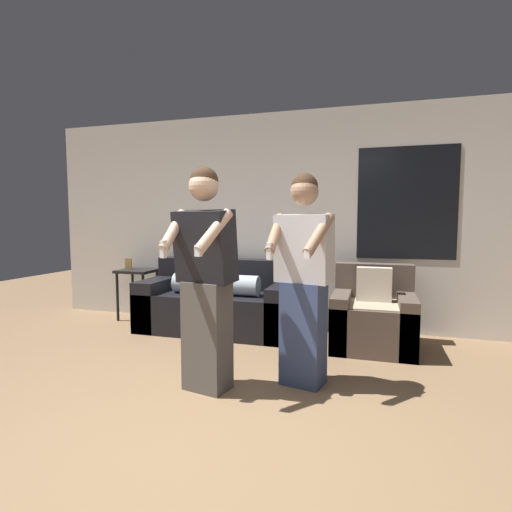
% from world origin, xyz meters
% --- Properties ---
extents(ground_plane, '(14.00, 14.00, 0.00)m').
position_xyz_m(ground_plane, '(0.00, 0.00, 0.00)').
color(ground_plane, '#846647').
extents(wall_back, '(6.87, 0.07, 2.70)m').
position_xyz_m(wall_back, '(0.02, 3.02, 1.35)').
color(wall_back, silver).
rests_on(wall_back, ground_plane).
extents(couch, '(1.92, 0.88, 0.86)m').
position_xyz_m(couch, '(-0.82, 2.53, 0.32)').
color(couch, black).
rests_on(couch, ground_plane).
extents(armchair, '(0.84, 0.84, 0.87)m').
position_xyz_m(armchair, '(0.98, 2.38, 0.32)').
color(armchair, brown).
rests_on(armchair, ground_plane).
extents(side_table, '(0.48, 0.44, 0.83)m').
position_xyz_m(side_table, '(-2.13, 2.74, 0.56)').
color(side_table, black).
rests_on(side_table, ground_plane).
extents(person_left, '(0.52, 0.55, 1.76)m').
position_xyz_m(person_left, '(-0.28, 0.87, 0.89)').
color(person_left, '#56514C').
rests_on(person_left, ground_plane).
extents(person_right, '(0.51, 0.53, 1.72)m').
position_xyz_m(person_right, '(0.43, 1.19, 0.87)').
color(person_right, '#384770').
rests_on(person_right, ground_plane).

